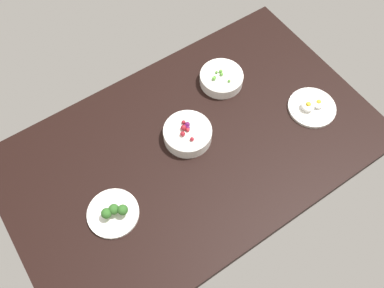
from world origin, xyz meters
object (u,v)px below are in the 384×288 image
Objects in this scene: plate_broccoli at (113,213)px; bowl_peas at (221,78)px; bowl_berries at (188,133)px; plate_eggs at (312,107)px.

plate_broccoli reaches higher than bowl_peas.
bowl_berries is at bearing 16.46° from plate_broccoli.
plate_broccoli is (-36.62, -10.82, -1.23)cm from bowl_berries.
plate_eggs is (21.18, -29.55, -1.40)cm from bowl_peas.
plate_eggs is at bearing -18.96° from bowl_berries.
plate_broccoli is at bearing -163.54° from bowl_berries.
plate_eggs is (46.29, -15.90, -1.72)cm from bowl_berries.
plate_broccoli is 1.01× the size of bowl_peas.
bowl_berries is 1.02× the size of plate_broccoli.
bowl_berries reaches higher than plate_eggs.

